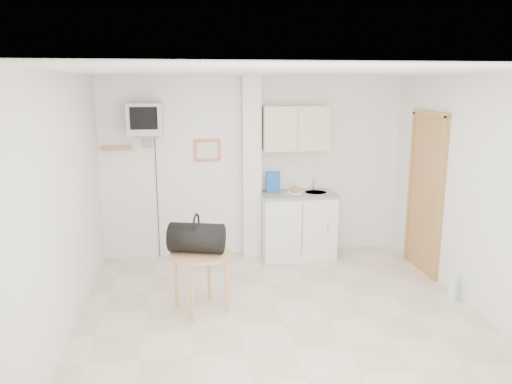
{
  "coord_description": "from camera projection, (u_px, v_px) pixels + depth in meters",
  "views": [
    {
      "loc": [
        -0.95,
        -4.6,
        2.39
      ],
      "look_at": [
        -0.21,
        0.6,
        1.25
      ],
      "focal_mm": 35.0,
      "sensor_mm": 36.0,
      "label": 1
    }
  ],
  "objects": [
    {
      "name": "ground",
      "position": [
        284.0,
        323.0,
        5.09
      ],
      "size": [
        4.5,
        4.5,
        0.0
      ],
      "primitive_type": "plane",
      "color": "beige",
      "rests_on": "ground"
    },
    {
      "name": "room_envelope",
      "position": [
        308.0,
        173.0,
        4.88
      ],
      "size": [
        4.24,
        4.54,
        2.55
      ],
      "color": "white",
      "rests_on": "ground"
    },
    {
      "name": "kitchenette",
      "position": [
        297.0,
        200.0,
        6.93
      ],
      "size": [
        1.03,
        0.58,
        2.1
      ],
      "color": "silver",
      "rests_on": "ground"
    },
    {
      "name": "crt_television",
      "position": [
        145.0,
        120.0,
        6.43
      ],
      "size": [
        0.44,
        0.45,
        2.15
      ],
      "color": "slate",
      "rests_on": "ground"
    },
    {
      "name": "round_table",
      "position": [
        201.0,
        260.0,
        5.28
      ],
      "size": [
        0.65,
        0.65,
        0.65
      ],
      "rotation": [
        0.0,
        0.0,
        -0.35
      ],
      "color": "tan",
      "rests_on": "ground"
    },
    {
      "name": "duffel_bag",
      "position": [
        197.0,
        238.0,
        5.24
      ],
      "size": [
        0.63,
        0.46,
        0.42
      ],
      "rotation": [
        0.0,
        0.0,
        -0.27
      ],
      "color": "black",
      "rests_on": "round_table"
    },
    {
      "name": "water_bottle",
      "position": [
        452.0,
        288.0,
        5.6
      ],
      "size": [
        0.1,
        0.1,
        0.31
      ],
      "color": "#A9D6E7",
      "rests_on": "ground"
    }
  ]
}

